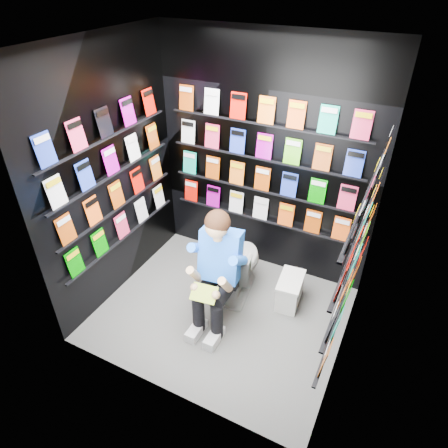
% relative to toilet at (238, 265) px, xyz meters
% --- Properties ---
extents(floor, '(2.40, 2.40, 0.00)m').
position_rel_toilet_xyz_m(floor, '(-0.00, -0.38, -0.37)').
color(floor, '#60605D').
rests_on(floor, ground).
extents(ceiling, '(2.40, 2.40, 0.00)m').
position_rel_toilet_xyz_m(ceiling, '(-0.00, -0.38, 2.23)').
color(ceiling, white).
rests_on(ceiling, floor).
extents(wall_back, '(2.40, 0.04, 2.60)m').
position_rel_toilet_xyz_m(wall_back, '(-0.00, 0.62, 0.93)').
color(wall_back, black).
rests_on(wall_back, floor).
extents(wall_front, '(2.40, 0.04, 2.60)m').
position_rel_toilet_xyz_m(wall_front, '(-0.00, -1.38, 0.93)').
color(wall_front, black).
rests_on(wall_front, floor).
extents(wall_left, '(0.04, 2.00, 2.60)m').
position_rel_toilet_xyz_m(wall_left, '(-1.20, -0.38, 0.93)').
color(wall_left, black).
rests_on(wall_left, floor).
extents(wall_right, '(0.04, 2.00, 2.60)m').
position_rel_toilet_xyz_m(wall_right, '(1.20, -0.38, 0.93)').
color(wall_right, black).
rests_on(wall_right, floor).
extents(comics_back, '(2.10, 0.06, 1.37)m').
position_rel_toilet_xyz_m(comics_back, '(-0.00, 0.59, 0.94)').
color(comics_back, red).
rests_on(comics_back, wall_back).
extents(comics_left, '(0.06, 1.70, 1.37)m').
position_rel_toilet_xyz_m(comics_left, '(-1.17, -0.38, 0.94)').
color(comics_left, red).
rests_on(comics_left, wall_left).
extents(comics_right, '(0.06, 1.70, 1.37)m').
position_rel_toilet_xyz_m(comics_right, '(1.17, -0.38, 0.94)').
color(comics_right, red).
rests_on(comics_right, wall_right).
extents(toilet, '(0.52, 0.80, 0.73)m').
position_rel_toilet_xyz_m(toilet, '(0.00, 0.00, 0.00)').
color(toilet, white).
rests_on(toilet, floor).
extents(longbox, '(0.26, 0.41, 0.30)m').
position_rel_toilet_xyz_m(longbox, '(0.57, 0.09, -0.22)').
color(longbox, silver).
rests_on(longbox, floor).
extents(longbox_lid, '(0.28, 0.44, 0.03)m').
position_rel_toilet_xyz_m(longbox_lid, '(0.57, 0.09, -0.06)').
color(longbox_lid, silver).
rests_on(longbox_lid, longbox).
extents(reader, '(0.62, 0.82, 1.39)m').
position_rel_toilet_xyz_m(reader, '(0.00, -0.38, 0.40)').
color(reader, blue).
rests_on(reader, toilet).
extents(held_comic, '(0.26, 0.17, 0.10)m').
position_rel_toilet_xyz_m(held_comic, '(0.00, -0.73, 0.21)').
color(held_comic, green).
rests_on(held_comic, reader).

